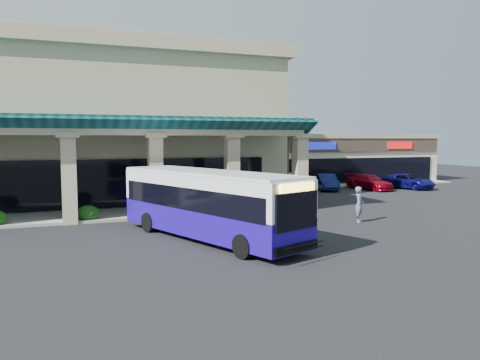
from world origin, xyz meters
name	(u,v)px	position (x,y,z in m)	size (l,w,h in m)	color
ground	(239,232)	(0.00, 0.00, 0.00)	(110.00, 110.00, 0.00)	black
main_building	(58,122)	(-8.00, 16.00, 5.67)	(30.80, 14.80, 11.35)	tan
arcade	(59,168)	(-8.00, 6.80, 2.85)	(30.00, 6.20, 5.70)	#093438
strip_mall	(316,157)	(18.00, 24.00, 2.45)	(22.50, 12.50, 4.90)	beige
palm_0	(293,154)	(8.50, 11.00, 3.30)	(2.40, 2.40, 6.60)	#265015
palm_1	(287,158)	(9.50, 14.00, 2.90)	(2.40, 2.40, 5.80)	#265015
broadleaf_tree	(243,161)	(7.50, 19.00, 2.41)	(2.60, 2.60, 4.81)	#123F0E
transit_bus	(208,205)	(-1.85, -1.00, 1.51)	(2.52, 10.83, 3.02)	#1C0A94
pedestrian	(359,204)	(6.93, 0.26, 0.95)	(0.69, 0.46, 1.90)	slate
car_silver	(294,181)	(10.51, 14.70, 0.84)	(1.99, 4.96, 1.69)	white
car_white	(326,182)	(13.61, 14.61, 0.70)	(1.49, 4.28, 1.41)	#0E1649
car_red	(369,182)	(17.31, 13.56, 0.68)	(1.90, 4.67, 1.36)	maroon
car_gray	(408,181)	(21.01, 13.04, 0.67)	(2.21, 4.80, 1.33)	#0B0B57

